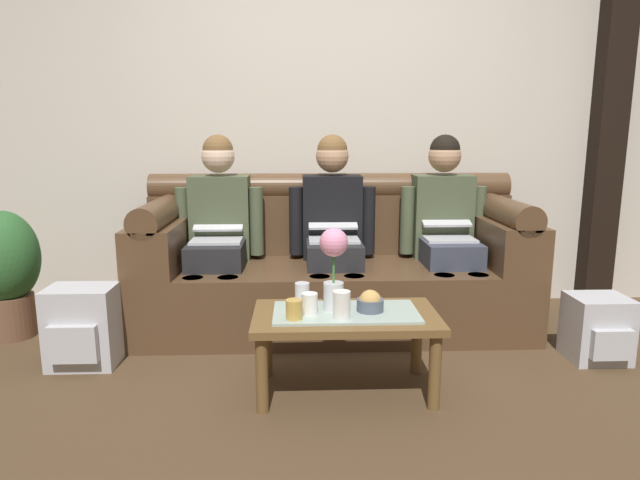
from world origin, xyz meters
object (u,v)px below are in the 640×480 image
at_px(cup_far_left, 294,309).
at_px(cup_near_right, 302,295).
at_px(backpack_right, 598,329).
at_px(person_right, 446,224).
at_px(potted_plant, 5,268).
at_px(backpack_left, 82,327).
at_px(person_left, 218,225).
at_px(couch, 333,268).
at_px(flower_vase, 334,261).
at_px(person_middle, 333,224).
at_px(snack_bowl, 370,303).
at_px(cup_far_center, 342,305).
at_px(coffee_table, 346,324).
at_px(cup_near_left, 310,304).

bearing_deg(cup_far_left, cup_near_right, 78.31).
bearing_deg(backpack_right, cup_near_right, -171.71).
distance_m(cup_near_right, backpack_right, 1.66).
height_order(person_right, potted_plant, person_right).
bearing_deg(backpack_left, person_left, 43.71).
height_order(couch, flower_vase, couch).
bearing_deg(person_middle, snack_bowl, -83.25).
bearing_deg(potted_plant, cup_far_center, -24.92).
bearing_deg(flower_vase, person_right, 50.58).
distance_m(person_middle, cup_far_center, 1.09).
bearing_deg(backpack_right, cup_far_left, -165.75).
bearing_deg(backpack_left, flower_vase, -14.18).
relative_size(person_left, person_middle, 1.00).
bearing_deg(snack_bowl, person_middle, 96.75).
xyz_separation_m(flower_vase, cup_near_right, (-0.15, 0.06, -0.18)).
bearing_deg(cup_far_center, person_middle, 88.53).
relative_size(cup_near_right, potted_plant, 0.15).
height_order(person_right, coffee_table, person_right).
bearing_deg(potted_plant, flower_vase, -22.28).
distance_m(person_left, potted_plant, 1.29).
xyz_separation_m(person_middle, person_right, (0.73, -0.00, 0.00)).
bearing_deg(person_right, cup_near_left, -131.70).
relative_size(person_middle, flower_vase, 3.10).
distance_m(couch, flower_vase, 1.00).
bearing_deg(person_left, cup_near_right, -59.63).
relative_size(coffee_table, cup_near_right, 7.53).
height_order(coffee_table, snack_bowl, snack_bowl).
height_order(person_right, cup_far_center, person_right).
relative_size(snack_bowl, cup_far_left, 1.42).
bearing_deg(couch, flower_vase, -93.39).
relative_size(person_middle, cup_near_left, 12.38).
bearing_deg(person_left, couch, 0.33).
bearing_deg(snack_bowl, potted_plant, 158.85).
bearing_deg(couch, person_middle, -90.00).
xyz_separation_m(couch, person_right, (0.73, -0.00, 0.29)).
height_order(person_left, person_right, same).
relative_size(person_middle, cup_far_left, 13.66).
xyz_separation_m(person_left, cup_far_center, (0.70, -1.07, -0.19)).
xyz_separation_m(person_middle, flower_vase, (-0.06, -0.95, -0.01)).
height_order(person_middle, person_right, same).
height_order(person_left, coffee_table, person_left).
distance_m(cup_far_left, potted_plant, 1.97).
relative_size(coffee_table, cup_far_center, 6.92).
bearing_deg(backpack_right, couch, 155.01).
xyz_separation_m(person_left, cup_far_left, (0.48, -1.08, -0.21)).
bearing_deg(backpack_right, cup_near_left, -167.48).
relative_size(cup_near_left, backpack_left, 0.23).
bearing_deg(snack_bowl, cup_near_left, -173.69).
distance_m(cup_near_left, backpack_left, 1.29).
relative_size(person_right, cup_near_left, 12.38).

